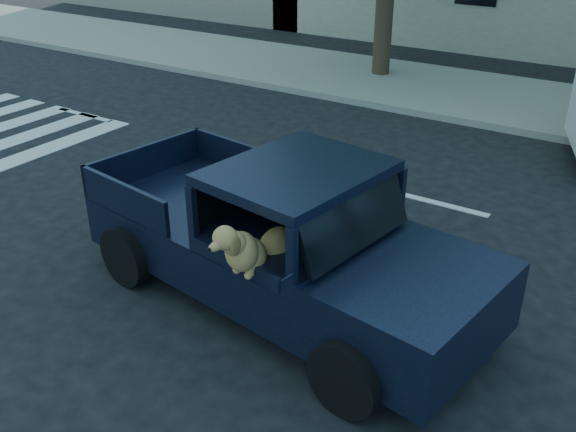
# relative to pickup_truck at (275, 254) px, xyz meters

# --- Properties ---
(ground) EXTENTS (120.00, 120.00, 0.00)m
(ground) POSITION_rel_pickup_truck_xyz_m (0.66, 0.09, -0.59)
(ground) COLOR black
(ground) RESTS_ON ground
(far_sidewalk) EXTENTS (60.00, 4.00, 0.15)m
(far_sidewalk) POSITION_rel_pickup_truck_xyz_m (0.66, 9.29, -0.52)
(far_sidewalk) COLOR gray
(far_sidewalk) RESTS_ON ground
(lane_stripes) EXTENTS (21.60, 0.14, 0.01)m
(lane_stripes) POSITION_rel_pickup_truck_xyz_m (2.66, 3.49, -0.59)
(lane_stripes) COLOR silver
(lane_stripes) RESTS_ON ground
(pickup_truck) EXTENTS (5.11, 2.84, 1.75)m
(pickup_truck) POSITION_rel_pickup_truck_xyz_m (0.00, 0.00, 0.00)
(pickup_truck) COLOR black
(pickup_truck) RESTS_ON ground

